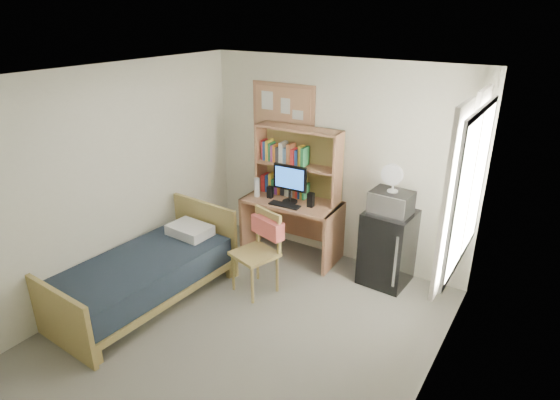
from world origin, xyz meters
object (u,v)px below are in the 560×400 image
Objects in this scene: mini_fridge at (388,247)px; desk at (292,228)px; bed at (144,280)px; bulletin_board at (283,108)px; speaker_right at (311,200)px; desk_fan at (394,179)px; speaker_left at (270,192)px; microwave at (391,202)px; monitor at (290,184)px; desk_chair at (255,253)px.

desk is at bearing -174.97° from mini_fridge.
bulletin_board is at bearing 80.02° from bed.
speaker_right is 1.12m from desk_fan.
speaker_right reaches higher than speaker_left.
desk_fan is at bearing 0.89° from speaker_left.
desk_fan is (0.00, 0.00, 0.29)m from microwave.
bed is 4.34× the size of microwave.
mini_fridge is 1.87× the size of monitor.
bed is at bearing -103.01° from bulletin_board.
bulletin_board is 1.78m from desk_fan.
microwave is 1.49× the size of desk_fan.
desk_chair is 1.08× the size of mini_fridge.
monitor reaches higher than mini_fridge.
desk_chair is 1.60m from mini_fridge.
monitor is (-0.09, 0.93, 0.54)m from desk_chair.
desk is 0.57m from speaker_left.
desk_chair is 1.69m from microwave.
desk_fan is at bearing -10.10° from bulletin_board.
bulletin_board reaches higher than microwave.
desk is at bearing 90.00° from monitor.
monitor is at bearing -90.00° from desk.
desk is at bearing 168.69° from speaker_right.
desk is 1.47m from microwave.
speaker_left reaches higher than desk.
mini_fridge is 0.47× the size of bed.
bulletin_board is 0.48× the size of bed.
bed is 10.71× the size of speaker_right.
desk_chair is 2.19× the size of microwave.
bed is at bearing -121.19° from desk_chair.
bed is 1.95m from speaker_left.
desk is 1.32m from mini_fridge.
speaker_right is (-1.02, -0.09, 0.42)m from mini_fridge.
desk_chair is 5.40× the size of speaker_right.
monitor is (0.35, -0.38, -0.88)m from bulletin_board.
desk_fan is at bearing 1.09° from monitor.
desk is 0.64× the size of bed.
desk_fan reaches higher than speaker_left.
speaker_right is at bearing -171.79° from mini_fridge.
bulletin_board is at bearing 129.48° from monitor.
desk_chair is at bearing -87.02° from monitor.
desk reaches higher than bed.
desk is at bearing -175.84° from desk_fan.
bulletin_board is at bearing 124.92° from desk_chair.
speaker_left is 1.68m from desk_fan.
desk is at bearing 11.31° from speaker_left.
monitor reaches higher than microwave.
microwave is at bearing 0.00° from desk_fan.
bulletin_board is at bearing 134.14° from desk.
desk_chair is at bearing -137.25° from desk_fan.
monitor reaches higher than speaker_right.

